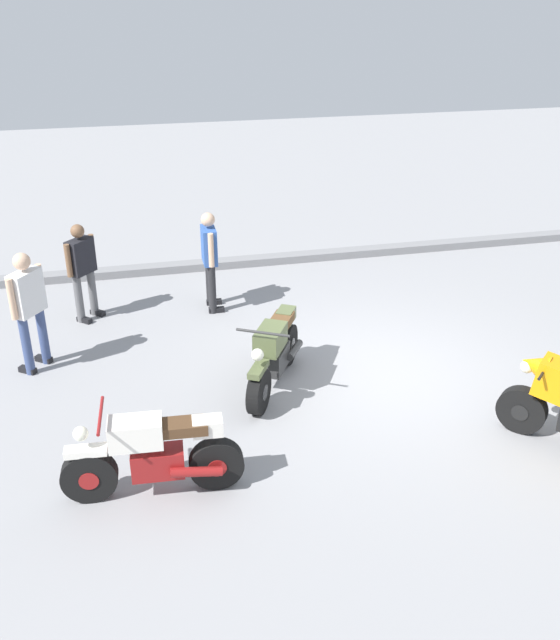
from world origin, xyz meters
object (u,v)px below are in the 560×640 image
motorcycle_olive_vintage (274,354)px  person_in_black_shirt (82,267)px  motorcycle_cream_vintage (154,456)px  person_in_white_shirt (29,304)px  person_in_blue_shirt (210,255)px

motorcycle_olive_vintage → person_in_black_shirt: (-2.52, 2.80, 0.42)m
motorcycle_cream_vintage → person_in_black_shirt: 4.79m
motorcycle_olive_vintage → person_in_black_shirt: 3.79m
motorcycle_cream_vintage → person_in_black_shirt: size_ratio=1.22×
person_in_white_shirt → person_in_blue_shirt: bearing=-116.0°
motorcycle_olive_vintage → person_in_white_shirt: 3.47m
motorcycle_cream_vintage → person_in_white_shirt: (-1.45, 3.16, 0.53)m
motorcycle_olive_vintage → person_in_blue_shirt: bearing=-140.7°
motorcycle_cream_vintage → person_in_white_shirt: person_in_white_shirt is taller
person_in_white_shirt → person_in_blue_shirt: 3.08m
person_in_white_shirt → person_in_black_shirt: 1.70m
motorcycle_cream_vintage → motorcycle_olive_vintage: (1.75, 1.91, 0.00)m
motorcycle_cream_vintage → person_in_black_shirt: person_in_black_shirt is taller
person_in_blue_shirt → person_in_black_shirt: (-2.04, 0.10, -0.05)m
person_in_blue_shirt → person_in_black_shirt: size_ratio=1.05×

